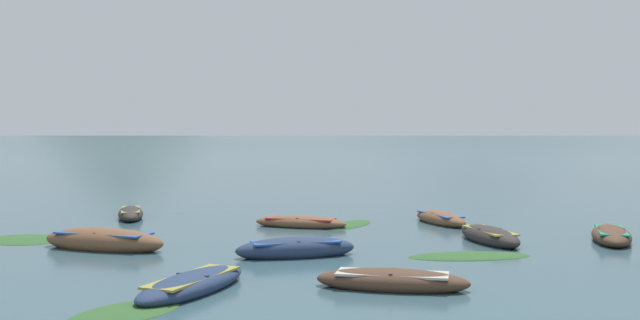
# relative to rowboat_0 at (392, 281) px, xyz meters

# --- Properties ---
(ground_plane) EXTENTS (6000.00, 6000.00, 0.00)m
(ground_plane) POSITION_rel_rowboat_0_xyz_m (-2.63, 1493.94, -0.17)
(ground_plane) COLOR #385660
(mountain_1) EXTENTS (593.53, 593.53, 246.61)m
(mountain_1) POSITION_rel_rowboat_0_xyz_m (-541.30, 2026.61, 123.13)
(mountain_1) COLOR #4C5B56
(mountain_1) RESTS_ON ground
(mountain_2) EXTENTS (734.11, 734.11, 251.62)m
(mountain_2) POSITION_rel_rowboat_0_xyz_m (398.58, 1640.99, 125.64)
(mountain_2) COLOR slate
(mountain_2) RESTS_ON ground
(rowboat_0) EXTENTS (3.54, 1.80, 0.55)m
(rowboat_0) POSITION_rel_rowboat_0_xyz_m (0.00, 0.00, 0.00)
(rowboat_0) COLOR #4C3323
(rowboat_0) RESTS_ON ground
(rowboat_1) EXTENTS (3.62, 2.12, 0.51)m
(rowboat_1) POSITION_rel_rowboat_0_xyz_m (-2.18, 10.11, -0.01)
(rowboat_1) COLOR brown
(rowboat_1) RESTS_ON ground
(rowboat_3) EXTENTS (4.19, 2.59, 0.78)m
(rowboat_3) POSITION_rel_rowboat_0_xyz_m (-7.88, 5.34, 0.07)
(rowboat_3) COLOR brown
(rowboat_3) RESTS_ON ground
(rowboat_4) EXTENTS (2.00, 3.57, 0.58)m
(rowboat_4) POSITION_rel_rowboat_0_xyz_m (3.08, 11.08, 0.01)
(rowboat_4) COLOR brown
(rowboat_4) RESTS_ON ground
(rowboat_5) EXTENTS (2.52, 3.88, 0.52)m
(rowboat_5) POSITION_rel_rowboat_0_xyz_m (-4.32, -0.25, -0.01)
(rowboat_5) COLOR navy
(rowboat_5) RESTS_ON ground
(rowboat_6) EXTENTS (1.76, 3.51, 0.62)m
(rowboat_6) POSITION_rel_rowboat_0_xyz_m (3.78, 6.49, 0.02)
(rowboat_6) COLOR #2D2826
(rowboat_6) RESTS_ON ground
(rowboat_7) EXTENTS (1.78, 3.61, 0.57)m
(rowboat_7) POSITION_rel_rowboat_0_xyz_m (-9.03, 12.83, 0.01)
(rowboat_7) COLOR #2D2826
(rowboat_7) RESTS_ON ground
(rowboat_11) EXTENTS (3.54, 1.95, 0.67)m
(rowboat_11) POSITION_rel_rowboat_0_xyz_m (-2.21, 4.06, 0.04)
(rowboat_11) COLOR navy
(rowboat_11) RESTS_ON ground
(rowboat_12) EXTENTS (2.21, 3.78, 0.57)m
(rowboat_12) POSITION_rel_rowboat_0_xyz_m (7.69, 6.70, 0.01)
(rowboat_12) COLOR #4C3323
(rowboat_12) RESTS_ON ground
(weed_patch_0) EXTENTS (2.39, 3.27, 0.14)m
(weed_patch_0) POSITION_rel_rowboat_0_xyz_m (-0.37, 10.68, -0.17)
(weed_patch_0) COLOR #2D5628
(weed_patch_0) RESTS_ON ground
(weed_patch_2) EXTENTS (3.60, 1.82, 0.14)m
(weed_patch_2) POSITION_rel_rowboat_0_xyz_m (2.59, 3.98, -0.17)
(weed_patch_2) COLOR #2D5628
(weed_patch_2) RESTS_ON ground
(weed_patch_3) EXTENTS (2.60, 2.81, 0.14)m
(weed_patch_3) POSITION_rel_rowboat_0_xyz_m (-5.29, -2.02, -0.17)
(weed_patch_3) COLOR #2D5628
(weed_patch_3) RESTS_ON ground
(weed_patch_5) EXTENTS (3.46, 3.25, 0.14)m
(weed_patch_5) POSITION_rel_rowboat_0_xyz_m (-10.96, 7.14, -0.17)
(weed_patch_5) COLOR #2D5628
(weed_patch_5) RESTS_ON ground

